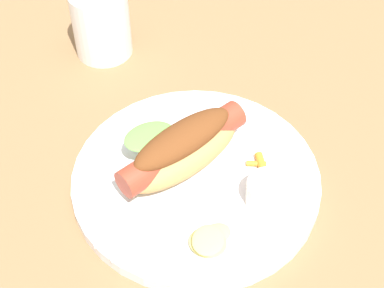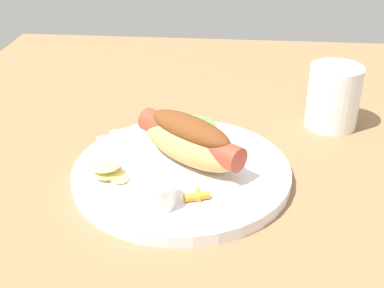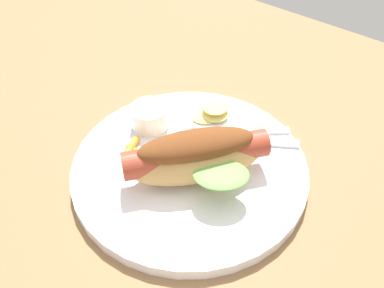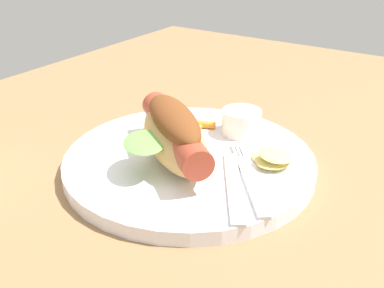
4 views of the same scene
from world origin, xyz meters
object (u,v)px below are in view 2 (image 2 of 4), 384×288
at_px(hot_dog, 190,139).
at_px(knife, 130,151).
at_px(drinking_cup, 334,97).
at_px(fork, 122,158).
at_px(carrot_garnish, 197,196).
at_px(plate, 180,171).
at_px(sauce_ramekin, 155,193).
at_px(chips_pile, 110,171).

bearing_deg(hot_dog, knife, -152.20).
bearing_deg(drinking_cup, fork, 118.61).
bearing_deg(drinking_cup, carrot_garnish, 142.11).
relative_size(knife, carrot_garnish, 4.11).
height_order(plate, sauce_ramekin, sauce_ramekin).
height_order(sauce_ramekin, carrot_garnish, sauce_ramekin).
distance_m(knife, carrot_garnish, 0.14).
relative_size(chips_pile, carrot_garnish, 1.80).
bearing_deg(hot_dog, fork, -138.16).
xyz_separation_m(plate, sauce_ramekin, (-0.09, 0.02, 0.02)).
xyz_separation_m(hot_dog, drinking_cup, (0.16, -0.21, 0.00)).
xyz_separation_m(hot_dog, knife, (0.02, 0.08, -0.03)).
xyz_separation_m(fork, knife, (0.02, -0.01, -0.00)).
relative_size(sauce_ramekin, carrot_garnish, 1.53).
bearing_deg(knife, sauce_ramekin, -7.60).
xyz_separation_m(fork, chips_pile, (-0.04, 0.01, 0.01)).
height_order(hot_dog, sauce_ramekin, hot_dog).
distance_m(hot_dog, fork, 0.10).
bearing_deg(fork, carrot_garnish, 14.20).
relative_size(hot_dog, sauce_ramekin, 3.21).
bearing_deg(sauce_ramekin, plate, -12.73).
bearing_deg(plate, hot_dog, -37.14).
distance_m(hot_dog, drinking_cup, 0.26).
height_order(plate, fork, fork).
bearing_deg(drinking_cup, knife, 115.83).
relative_size(fork, carrot_garnish, 3.82).
height_order(fork, carrot_garnish, carrot_garnish).
xyz_separation_m(knife, chips_pile, (-0.06, 0.01, 0.01)).
bearing_deg(carrot_garnish, chips_pile, 70.78).
distance_m(carrot_garnish, drinking_cup, 0.31).
height_order(hot_dog, carrot_garnish, hot_dog).
height_order(sauce_ramekin, drinking_cup, drinking_cup).
bearing_deg(fork, hot_dog, 55.07).
distance_m(plate, hot_dog, 0.04).
distance_m(knife, drinking_cup, 0.32).
distance_m(sauce_ramekin, knife, 0.13).
bearing_deg(knife, fork, -48.46).
height_order(fork, drinking_cup, drinking_cup).
distance_m(chips_pile, drinking_cup, 0.37).
bearing_deg(carrot_garnish, fork, 52.72).
bearing_deg(fork, drinking_cup, 80.08).
height_order(knife, chips_pile, chips_pile).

